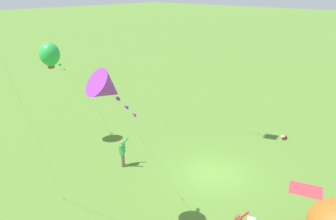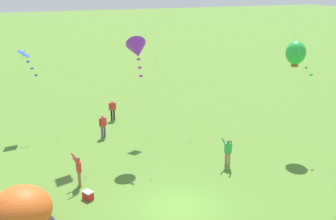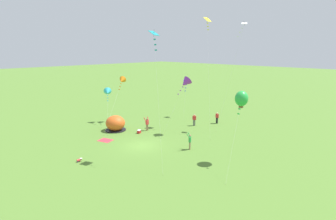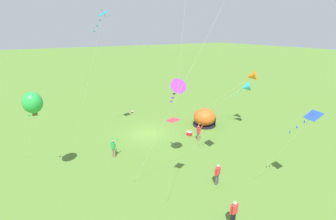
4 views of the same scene
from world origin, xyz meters
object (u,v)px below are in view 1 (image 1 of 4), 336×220
person_arms_raised (123,152)px  kite_purple (108,89)px  toddler_crawling (284,137)px  kite_green (50,54)px

person_arms_raised → kite_purple: bearing=136.4°
toddler_crawling → person_arms_raised: (5.78, 10.25, 0.82)m
toddler_crawling → kite_purple: (1.61, 14.21, 6.59)m
person_arms_raised → kite_green: size_ratio=0.27×
toddler_crawling → kite_purple: bearing=83.5°
toddler_crawling → kite_purple: 15.74m
toddler_crawling → kite_purple: size_ratio=0.07×
person_arms_raised → kite_purple: 8.14m
person_arms_raised → toddler_crawling: bearing=-119.4°
kite_purple → person_arms_raised: bearing=-43.6°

